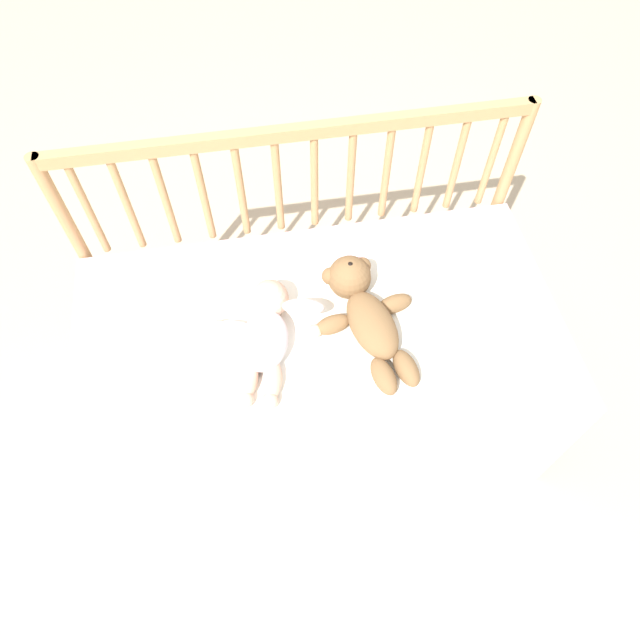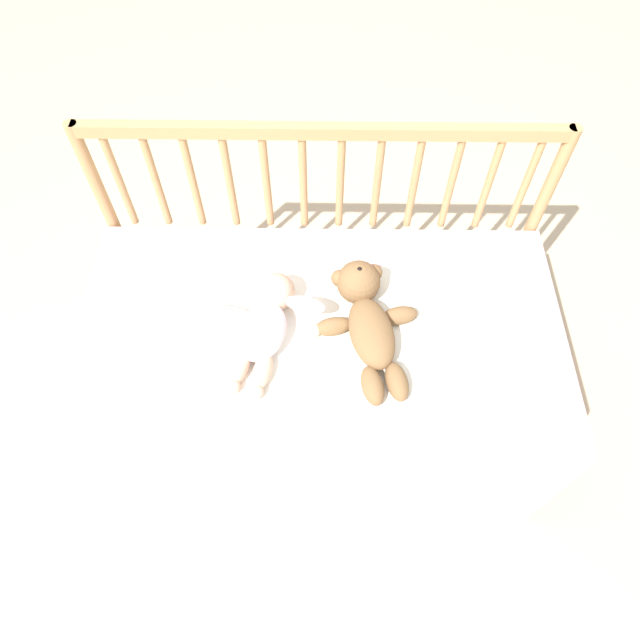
# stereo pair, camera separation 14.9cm
# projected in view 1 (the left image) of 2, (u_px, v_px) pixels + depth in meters

# --- Properties ---
(ground_plane) EXTENTS (12.00, 12.00, 0.00)m
(ground_plane) POSITION_uv_depth(u_px,v_px,m) (319.00, 412.00, 2.01)
(ground_plane) COLOR #C6B293
(crib_mattress) EXTENTS (1.33, 0.72, 0.56)m
(crib_mattress) POSITION_uv_depth(u_px,v_px,m) (319.00, 376.00, 1.78)
(crib_mattress) COLOR #EDB7C6
(crib_mattress) RESTS_ON ground_plane
(crib_rail) EXTENTS (1.33, 0.04, 0.92)m
(crib_rail) POSITION_uv_depth(u_px,v_px,m) (297.00, 201.00, 1.66)
(crib_rail) COLOR tan
(crib_rail) RESTS_ON ground_plane
(blanket) EXTENTS (0.77, 0.50, 0.01)m
(blanket) POSITION_uv_depth(u_px,v_px,m) (322.00, 340.00, 1.52)
(blanket) COLOR white
(blanket) RESTS_ON crib_mattress
(teddy_bear) EXTENTS (0.29, 0.42, 0.12)m
(teddy_bear) POSITION_uv_depth(u_px,v_px,m) (365.00, 310.00, 1.52)
(teddy_bear) COLOR olive
(teddy_bear) RESTS_ON crib_mattress
(baby) EXTENTS (0.31, 0.36, 0.10)m
(baby) POSITION_uv_depth(u_px,v_px,m) (266.00, 333.00, 1.49)
(baby) COLOR white
(baby) RESTS_ON crib_mattress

